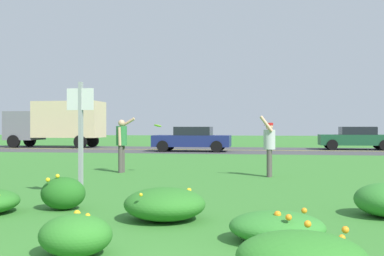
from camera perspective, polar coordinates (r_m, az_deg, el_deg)
ground_plane at (r=16.09m, az=5.26°, el=-5.04°), size 120.00×120.00×0.00m
highway_strip at (r=28.98m, az=7.02°, el=-2.71°), size 120.00×8.41×0.01m
highway_center_stripe at (r=28.98m, az=7.02°, el=-2.70°), size 120.00×0.16×0.00m
daylily_clump_front_left at (r=8.60m, az=-15.44°, el=-7.68°), size 0.79×0.67×0.63m
daylily_clump_mid_center at (r=6.12m, az=10.32°, el=-11.78°), size 1.21×1.03×0.43m
daylily_clump_mid_left at (r=5.57m, az=-14.00°, el=-12.55°), size 0.83×0.76×0.49m
daylily_clump_front_right at (r=7.39m, az=-3.34°, el=-9.23°), size 1.28×1.24×0.51m
sign_post_near_path at (r=9.72m, az=-13.43°, el=0.04°), size 0.56×0.10×2.37m
person_thrower_green_shirt at (r=15.01m, az=-8.57°, el=-1.54°), size 0.57×0.51×1.76m
person_catcher_red_cap_gray_shirt at (r=13.77m, az=9.41°, el=-1.90°), size 0.46×0.50×1.78m
frisbee_lime at (r=14.60m, az=-4.20°, el=0.28°), size 0.24×0.24×0.11m
car_dark_green_center_left at (r=31.31m, az=19.38°, el=-1.15°), size 4.50×2.00×1.45m
car_navy_center_right at (r=27.39m, az=0.03°, el=-1.33°), size 4.50×2.00×1.45m
box_truck_gray at (r=34.09m, az=-16.14°, el=0.75°), size 6.70×2.46×3.20m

